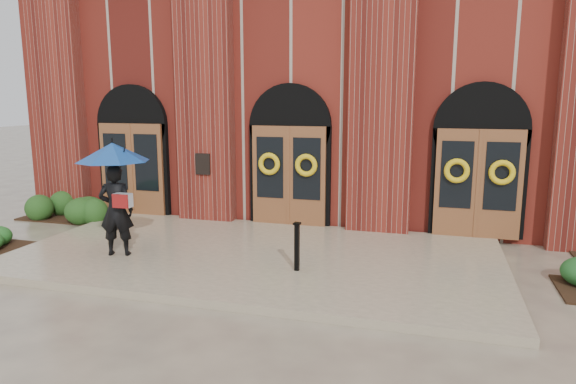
% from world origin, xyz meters
% --- Properties ---
extents(ground, '(90.00, 90.00, 0.00)m').
position_xyz_m(ground, '(0.00, 0.00, 0.00)').
color(ground, gray).
rests_on(ground, ground).
extents(landing, '(10.00, 5.30, 0.15)m').
position_xyz_m(landing, '(0.00, 0.15, 0.07)').
color(landing, tan).
rests_on(landing, ground).
extents(church_building, '(16.20, 12.53, 7.00)m').
position_xyz_m(church_building, '(0.00, 8.78, 3.50)').
color(church_building, maroon).
rests_on(church_building, ground).
extents(man_with_umbrella, '(1.82, 1.82, 2.31)m').
position_xyz_m(man_with_umbrella, '(-2.66, -0.77, 1.77)').
color(man_with_umbrella, black).
rests_on(man_with_umbrella, landing).
extents(metal_post, '(0.14, 0.14, 0.92)m').
position_xyz_m(metal_post, '(1.13, -0.70, 0.63)').
color(metal_post, black).
rests_on(metal_post, landing).
extents(hedge_wall_left, '(2.65, 1.06, 0.68)m').
position_xyz_m(hedge_wall_left, '(-6.14, 2.20, 0.34)').
color(hedge_wall_left, '#1E4316').
rests_on(hedge_wall_left, ground).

